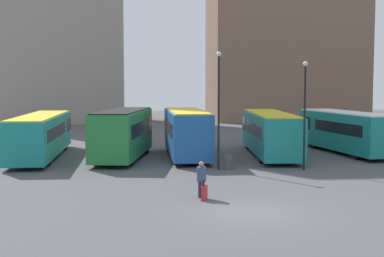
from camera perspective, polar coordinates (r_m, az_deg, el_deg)
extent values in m
plane|color=#4C4C4F|center=(20.66, 6.29, -8.93)|extent=(160.00, 160.00, 0.00)
cube|color=#7F604C|center=(75.91, 9.86, 11.27)|extent=(20.41, 11.90, 27.25)
cube|color=#19847F|center=(37.02, -15.80, -0.66)|extent=(2.45, 12.45, 2.51)
cube|color=black|center=(42.02, -14.65, 0.41)|extent=(2.48, 2.28, 0.95)
cube|color=black|center=(35.90, -16.11, -0.33)|extent=(2.48, 7.97, 0.75)
cube|color=yellow|center=(36.93, -15.85, 1.34)|extent=(2.26, 12.20, 0.08)
cylinder|color=black|center=(40.91, -14.86, -1.61)|extent=(2.34, 0.95, 0.95)
cylinder|color=black|center=(33.36, -16.88, -3.05)|extent=(2.34, 0.95, 0.95)
cube|color=#237A38|center=(35.17, -7.39, -0.49)|extent=(4.04, 9.54, 2.86)
cube|color=black|center=(38.85, -6.31, 0.54)|extent=(2.79, 2.11, 1.09)
cube|color=black|center=(34.32, -7.66, -0.02)|extent=(3.50, 6.26, 0.86)
cube|color=black|center=(35.07, -7.41, 1.90)|extent=(3.81, 9.32, 0.08)
cylinder|color=black|center=(38.09, -6.53, -1.91)|extent=(2.53, 1.38, 0.99)
cylinder|color=black|center=(32.51, -8.34, -3.06)|extent=(2.53, 1.38, 0.99)
cube|color=#1E56A3|center=(35.71, -0.59, -0.42)|extent=(2.43, 9.51, 2.82)
cube|color=black|center=(39.55, -1.14, 0.59)|extent=(2.45, 1.76, 1.07)
cube|color=black|center=(34.83, -0.46, 0.03)|extent=(2.45, 6.09, 0.85)
cube|color=yellow|center=(35.61, -0.59, 1.90)|extent=(2.23, 9.32, 0.08)
cylinder|color=black|center=(38.75, -1.01, -1.80)|extent=(2.31, 0.95, 0.95)
cylinder|color=black|center=(32.93, -0.09, -2.95)|extent=(2.31, 0.95, 0.95)
cube|color=#19847F|center=(36.98, 8.33, -0.45)|extent=(3.51, 11.42, 2.60)
cube|color=black|center=(41.50, 7.31, 0.56)|extent=(2.74, 2.28, 0.99)
cube|color=black|center=(35.96, 8.60, -0.08)|extent=(3.18, 7.39, 0.78)
cube|color=yellow|center=(36.89, 8.36, 1.62)|extent=(3.28, 11.18, 0.08)
cylinder|color=black|center=(40.51, 7.52, -1.53)|extent=(2.50, 1.18, 0.97)
cylinder|color=black|center=(33.69, 9.27, -2.82)|extent=(2.50, 1.18, 0.97)
cube|color=#19847F|center=(39.56, 16.18, -0.26)|extent=(3.77, 10.59, 2.58)
cube|color=black|center=(43.28, 13.46, 0.64)|extent=(2.79, 2.20, 0.98)
cube|color=black|center=(38.72, 16.86, 0.10)|extent=(3.35, 6.89, 0.77)
cube|color=white|center=(39.47, 16.22, 1.66)|extent=(3.54, 10.36, 0.08)
cylinder|color=black|center=(42.48, 14.04, -1.33)|extent=(2.54, 1.28, 1.00)
cylinder|color=black|center=(36.91, 18.56, -2.33)|extent=(2.54, 1.28, 1.00)
cylinder|color=#382D4C|center=(23.14, 0.82, -6.51)|extent=(0.18, 0.18, 0.72)
cylinder|color=#382D4C|center=(23.10, 1.20, -6.53)|extent=(0.18, 0.18, 0.72)
cylinder|color=#334766|center=(23.00, 1.01, -4.88)|extent=(0.53, 0.53, 0.62)
sphere|color=#9E7051|center=(22.93, 1.02, -3.82)|extent=(0.23, 0.23, 0.23)
cube|color=#B7232D|center=(22.64, 1.32, -6.90)|extent=(0.32, 0.46, 0.61)
cube|color=black|center=(22.41, 1.22, -5.86)|extent=(0.10, 0.06, 0.28)
cylinder|color=black|center=(30.47, 2.86, 1.67)|extent=(0.12, 0.12, 6.50)
sphere|color=beige|center=(30.48, 2.88, 7.94)|extent=(0.28, 0.28, 0.28)
cylinder|color=black|center=(30.85, 11.92, 1.09)|extent=(0.12, 0.12, 5.94)
sphere|color=beige|center=(30.82, 12.01, 6.77)|extent=(0.28, 0.28, 0.28)
cylinder|color=#47474C|center=(30.73, 3.89, -3.61)|extent=(0.52, 0.52, 0.85)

